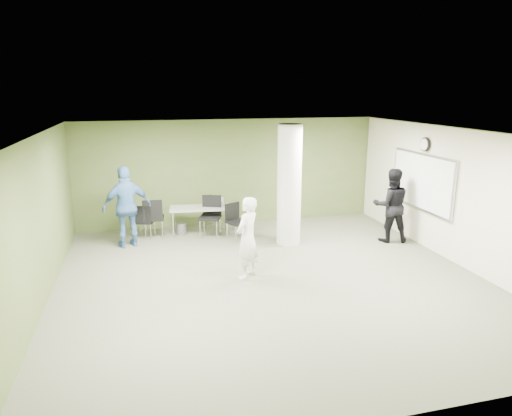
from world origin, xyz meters
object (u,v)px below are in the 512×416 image
object	(u,v)px
folding_table	(201,209)
chair_back_left	(144,219)
woman_white	(247,238)
man_black	(391,205)
man_blue	(127,207)

from	to	relation	value
folding_table	chair_back_left	distance (m)	1.40
chair_back_left	folding_table	bearing A→B (deg)	-161.97
woman_white	chair_back_left	bearing A→B (deg)	-101.06
man_black	man_blue	size ratio (longest dim) A/B	0.94
folding_table	man_blue	distance (m)	1.84
man_black	man_blue	bearing A→B (deg)	3.88
woman_white	man_blue	world-z (taller)	man_blue
folding_table	man_black	xyz separation A→B (m)	(4.31, -1.67, 0.23)
folding_table	man_blue	xyz separation A→B (m)	(-1.75, -0.51, 0.29)
man_blue	chair_back_left	bearing A→B (deg)	-142.02
man_blue	man_black	bearing A→B (deg)	153.52
chair_back_left	man_black	bearing A→B (deg)	-178.91
man_black	woman_white	bearing A→B (deg)	33.62
chair_back_left	woman_white	size ratio (longest dim) A/B	0.53
chair_back_left	man_black	xyz separation A→B (m)	(5.70, -1.64, 0.39)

